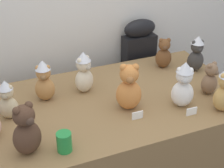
% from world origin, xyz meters
% --- Properties ---
extents(display_table, '(1.74, 0.97, 0.75)m').
position_xyz_m(display_table, '(0.00, 0.25, 0.38)').
color(display_table, olive).
rests_on(display_table, ground_plane).
extents(instrument_case, '(0.28, 0.13, 1.04)m').
position_xyz_m(instrument_case, '(0.50, 0.87, 0.52)').
color(instrument_case, black).
rests_on(instrument_case, ground_plane).
extents(teddy_bear_cream, '(0.17, 0.16, 0.29)m').
position_xyz_m(teddy_bear_cream, '(-0.13, 0.43, 0.89)').
color(teddy_bear_cream, beige).
rests_on(teddy_bear_cream, display_table).
extents(teddy_bear_charcoal, '(0.13, 0.12, 0.28)m').
position_xyz_m(teddy_bear_charcoal, '(0.74, 0.40, 0.89)').
color(teddy_bear_charcoal, '#383533').
rests_on(teddy_bear_charcoal, display_table).
extents(teddy_bear_chestnut, '(0.15, 0.14, 0.24)m').
position_xyz_m(teddy_bear_chestnut, '(0.54, 0.54, 0.86)').
color(teddy_bear_chestnut, brown).
rests_on(teddy_bear_chestnut, display_table).
extents(teddy_bear_caramel, '(0.15, 0.13, 0.28)m').
position_xyz_m(teddy_bear_caramel, '(-0.39, 0.42, 0.89)').
color(teddy_bear_caramel, '#B27A42').
rests_on(teddy_bear_caramel, display_table).
extents(teddy_bear_sand, '(0.14, 0.13, 0.25)m').
position_xyz_m(teddy_bear_sand, '(-0.64, 0.31, 0.87)').
color(teddy_bear_sand, '#CCB78E').
rests_on(teddy_bear_sand, display_table).
extents(teddy_bear_snow, '(0.18, 0.17, 0.30)m').
position_xyz_m(teddy_bear_snow, '(0.38, 0.03, 0.90)').
color(teddy_bear_snow, white).
rests_on(teddy_bear_snow, display_table).
extents(teddy_bear_mocha, '(0.14, 0.13, 0.23)m').
position_xyz_m(teddy_bear_mocha, '(0.63, 0.09, 0.86)').
color(teddy_bear_mocha, '#7F6047').
rests_on(teddy_bear_mocha, display_table).
extents(teddy_bear_ginger, '(0.19, 0.18, 0.31)m').
position_xyz_m(teddy_bear_ginger, '(0.06, 0.13, 0.89)').
color(teddy_bear_ginger, '#D17F3D').
rests_on(teddy_bear_ginger, display_table).
extents(teddy_bear_cocoa, '(0.19, 0.18, 0.29)m').
position_xyz_m(teddy_bear_cocoa, '(-0.59, -0.05, 0.89)').
color(teddy_bear_cocoa, '#4C3323').
rests_on(teddy_bear_cocoa, display_table).
extents(party_cup_green, '(0.08, 0.08, 0.11)m').
position_xyz_m(party_cup_green, '(-0.41, -0.11, 0.81)').
color(party_cup_green, '#238C3D').
rests_on(party_cup_green, display_table).
extents(name_card_front_left, '(0.07, 0.02, 0.05)m').
position_xyz_m(name_card_front_left, '(0.63, -0.02, 0.78)').
color(name_card_front_left, white).
rests_on(name_card_front_left, display_table).
extents(name_card_front_middle, '(0.07, 0.01, 0.05)m').
position_xyz_m(name_card_front_middle, '(0.06, 0.00, 0.78)').
color(name_card_front_middle, white).
rests_on(name_card_front_middle, display_table).
extents(name_card_front_right, '(0.07, 0.01, 0.05)m').
position_xyz_m(name_card_front_right, '(0.38, -0.09, 0.78)').
color(name_card_front_right, white).
rests_on(name_card_front_right, display_table).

